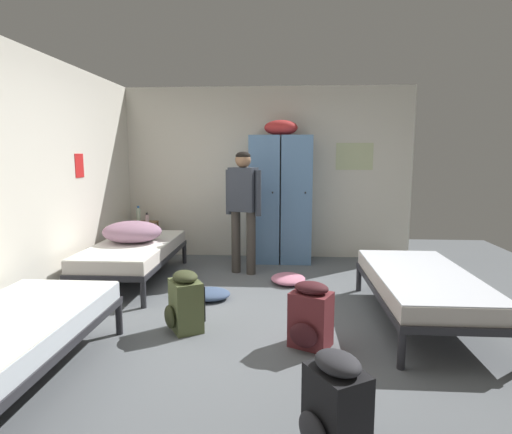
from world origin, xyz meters
TOP-DOWN VIEW (x-y plane):
  - ground_plane at (0.00, 0.00)m, footprint 7.98×7.98m
  - room_backdrop at (-1.15, 1.18)m, footprint 4.39×5.05m
  - locker_bank at (0.23, 2.22)m, footprint 0.90×0.55m
  - shelf_unit at (-1.83, 2.20)m, footprint 0.38×0.30m
  - bed_left_rear at (-1.58, 1.05)m, footprint 0.90×1.90m
  - bed_left_front at (-1.58, -1.45)m, footprint 0.90×1.90m
  - bed_right at (1.58, -0.07)m, footprint 0.90×1.90m
  - bedding_heap at (-1.61, 1.09)m, footprint 0.73×0.61m
  - person_traveler at (-0.25, 1.51)m, footprint 0.48×0.32m
  - water_bottle at (-1.91, 2.22)m, footprint 0.06×0.06m
  - lotion_bottle at (-1.76, 2.16)m, footprint 0.06×0.06m
  - backpack_black at (0.57, -1.92)m, footprint 0.41×0.40m
  - backpack_olive at (-0.60, -0.40)m, footprint 0.41×0.40m
  - backpack_maroon at (0.51, -0.66)m, footprint 0.39×0.41m
  - clothes_pile_pink at (0.34, 1.10)m, footprint 0.42×0.48m
  - clothes_pile_denim at (-0.53, 0.45)m, footprint 0.47×0.40m

SIDE VIEW (x-z plane):
  - ground_plane at x=0.00m, z-range 0.00..0.00m
  - clothes_pile_pink at x=0.34m, z-range 0.00..0.11m
  - clothes_pile_denim at x=-0.53m, z-range 0.00..0.11m
  - backpack_black at x=0.57m, z-range -0.02..0.53m
  - backpack_olive at x=-0.60m, z-range -0.02..0.53m
  - backpack_maroon at x=0.51m, z-range -0.02..0.53m
  - shelf_unit at x=-1.83m, z-range 0.06..0.63m
  - bed_left_rear at x=-1.58m, z-range 0.14..0.63m
  - bed_left_front at x=-1.58m, z-range 0.14..0.63m
  - bed_right at x=1.58m, z-range 0.14..0.63m
  - bedding_heap at x=-1.61m, z-range 0.49..0.76m
  - lotion_bottle at x=-1.76m, z-range 0.56..0.71m
  - water_bottle at x=-1.91m, z-range 0.56..0.80m
  - locker_bank at x=0.23m, z-range -0.07..2.00m
  - person_traveler at x=-0.25m, z-range 0.17..1.78m
  - room_backdrop at x=-1.15m, z-range 0.00..2.59m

